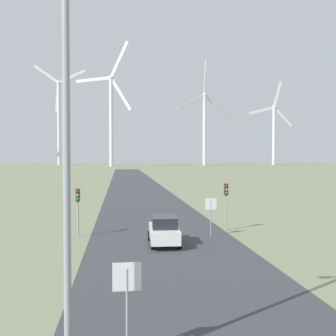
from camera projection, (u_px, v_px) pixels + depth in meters
road_surface at (142, 199)px, 52.11m from camera, size 10.00×240.00×0.01m
streetlamp at (66, 96)px, 9.41m from camera, size 2.69×0.32×11.71m
stop_sign_near at (127, 292)px, 10.91m from camera, size 0.81×0.07×2.74m
stop_sign_far at (211, 210)px, 27.79m from camera, size 0.81×0.07×2.71m
traffic_light_post_near_left at (78, 201)px, 27.69m from camera, size 0.28×0.34×3.39m
traffic_light_post_near_right at (226, 196)px, 29.96m from camera, size 0.28×0.34×3.60m
car_approaching at (164, 230)px, 25.22m from camera, size 1.96×4.17×1.83m
wind_turbine_left at (59, 115)px, 259.33m from camera, size 33.70×2.60×65.81m
wind_turbine_center at (111, 112)px, 216.76m from camera, size 31.28×13.97×68.50m
wind_turbine_right at (205, 121)px, 240.41m from camera, size 36.18×15.28×65.15m
wind_turbine_far_right at (274, 129)px, 263.11m from camera, size 30.47×2.60×55.90m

